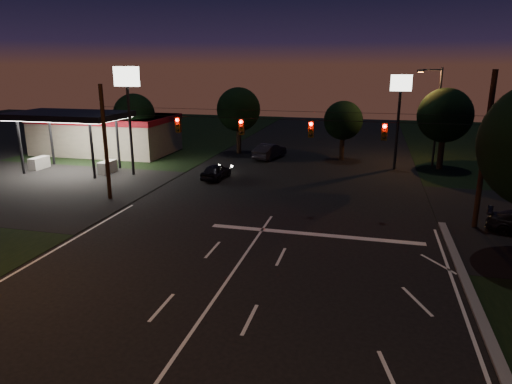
% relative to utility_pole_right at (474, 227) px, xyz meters
% --- Properties ---
extents(ground, '(140.00, 140.00, 0.00)m').
position_rel_utility_pole_right_xyz_m(ground, '(-12.00, -15.00, 0.00)').
color(ground, black).
rests_on(ground, ground).
extents(cross_street_left, '(20.00, 16.00, 0.02)m').
position_rel_utility_pole_right_xyz_m(cross_street_left, '(-32.00, 1.00, 0.00)').
color(cross_street_left, black).
rests_on(cross_street_left, ground).
extents(stop_bar, '(12.00, 0.50, 0.01)m').
position_rel_utility_pole_right_xyz_m(stop_bar, '(-9.00, -3.50, 0.01)').
color(stop_bar, silver).
rests_on(stop_bar, ground).
extents(utility_pole_right, '(0.30, 0.30, 9.00)m').
position_rel_utility_pole_right_xyz_m(utility_pole_right, '(0.00, 0.00, 0.00)').
color(utility_pole_right, black).
rests_on(utility_pole_right, ground).
extents(utility_pole_left, '(0.28, 0.28, 8.00)m').
position_rel_utility_pole_right_xyz_m(utility_pole_left, '(-24.00, 0.00, 0.00)').
color(utility_pole_left, black).
rests_on(utility_pole_left, ground).
extents(signal_span, '(24.00, 0.40, 1.56)m').
position_rel_utility_pole_right_xyz_m(signal_span, '(-12.00, -0.04, 5.50)').
color(signal_span, black).
rests_on(signal_span, ground).
extents(gas_station, '(14.20, 16.10, 5.25)m').
position_rel_utility_pole_right_xyz_m(gas_station, '(-33.86, 15.39, 2.38)').
color(gas_station, gray).
rests_on(gas_station, ground).
extents(pole_sign_left_near, '(2.20, 0.30, 9.10)m').
position_rel_utility_pole_right_xyz_m(pole_sign_left_near, '(-26.00, 7.00, 6.98)').
color(pole_sign_left_near, black).
rests_on(pole_sign_left_near, ground).
extents(pole_sign_right, '(1.80, 0.30, 8.40)m').
position_rel_utility_pole_right_xyz_m(pole_sign_right, '(-4.00, 15.00, 6.24)').
color(pole_sign_right, black).
rests_on(pole_sign_right, ground).
extents(street_light_right_far, '(2.20, 0.35, 9.00)m').
position_rel_utility_pole_right_xyz_m(street_light_right_far, '(-0.76, 17.00, 5.24)').
color(street_light_right_far, black).
rests_on(street_light_right_far, ground).
extents(tree_far_a, '(4.20, 4.20, 6.42)m').
position_rel_utility_pole_right_xyz_m(tree_far_a, '(-29.98, 15.12, 4.26)').
color(tree_far_a, black).
rests_on(tree_far_a, ground).
extents(tree_far_b, '(4.60, 4.60, 6.98)m').
position_rel_utility_pole_right_xyz_m(tree_far_b, '(-19.98, 19.13, 4.61)').
color(tree_far_b, black).
rests_on(tree_far_b, ground).
extents(tree_far_c, '(3.80, 3.80, 5.86)m').
position_rel_utility_pole_right_xyz_m(tree_far_c, '(-8.98, 18.10, 3.90)').
color(tree_far_c, black).
rests_on(tree_far_c, ground).
extents(tree_far_d, '(4.80, 4.80, 7.30)m').
position_rel_utility_pole_right_xyz_m(tree_far_d, '(0.02, 16.13, 4.83)').
color(tree_far_d, black).
rests_on(tree_far_d, ground).
extents(car_oncoming_a, '(1.82, 3.88, 1.28)m').
position_rel_utility_pole_right_xyz_m(car_oncoming_a, '(-18.60, 7.48, 0.64)').
color(car_oncoming_a, black).
rests_on(car_oncoming_a, ground).
extents(car_oncoming_b, '(2.77, 4.93, 1.54)m').
position_rel_utility_pole_right_xyz_m(car_oncoming_b, '(-16.13, 16.95, 0.77)').
color(car_oncoming_b, black).
rests_on(car_oncoming_b, ground).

